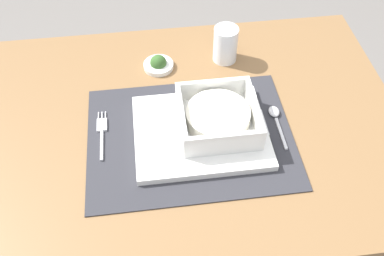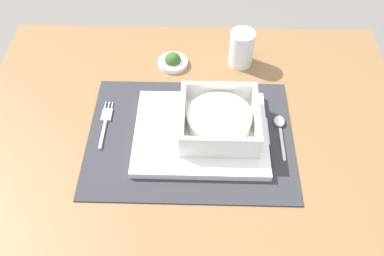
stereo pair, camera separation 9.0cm
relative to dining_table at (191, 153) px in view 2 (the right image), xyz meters
name	(u,v)px [view 2 (the right image)]	position (x,y,z in m)	size (l,w,h in m)	color
dining_table	(191,153)	(0.00, 0.00, 0.00)	(0.96, 0.69, 0.74)	brown
placemat	(192,137)	(0.00, -0.04, 0.11)	(0.44, 0.33, 0.00)	#2D2D33
serving_plate	(201,133)	(0.02, -0.04, 0.12)	(0.28, 0.23, 0.02)	white
porridge_bowl	(219,120)	(0.06, -0.03, 0.15)	(0.16, 0.16, 0.06)	white
fork	(106,121)	(-0.19, -0.01, 0.12)	(0.02, 0.13, 0.00)	silver
spoon	(280,127)	(0.19, -0.02, 0.12)	(0.02, 0.12, 0.01)	silver
butter_knife	(267,145)	(0.16, -0.06, 0.12)	(0.01, 0.13, 0.01)	black
drinking_glass	(241,50)	(0.12, 0.20, 0.15)	(0.06, 0.06, 0.09)	white
condiment_saucer	(173,61)	(-0.05, 0.19, 0.12)	(0.07, 0.07, 0.04)	white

